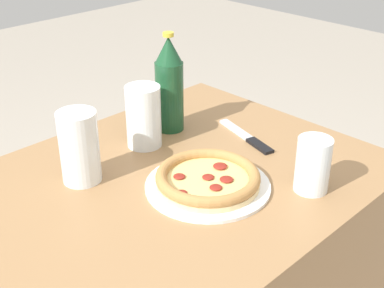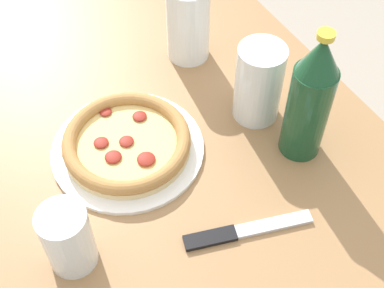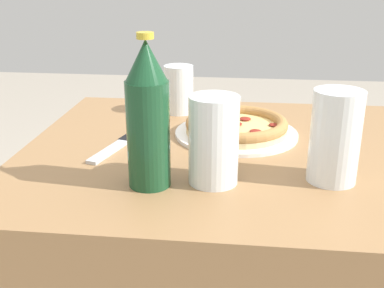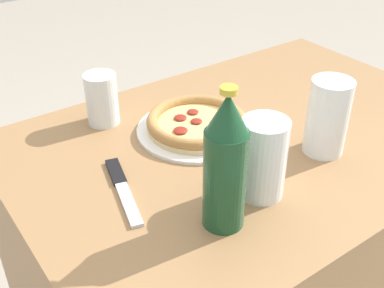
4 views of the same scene
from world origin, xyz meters
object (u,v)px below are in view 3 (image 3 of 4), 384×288
object	(u,v)px
pizza_veggie	(236,127)
knife	(121,143)
glass_iced_tea	(335,142)
beer_bottle	(148,117)
glass_mango_juice	(214,145)
glass_cola	(179,90)

from	to	relation	value
pizza_veggie	knife	world-z (taller)	pizza_veggie
glass_iced_tea	beer_bottle	xyz separation A→B (m)	(0.31, 0.05, 0.05)
pizza_veggie	glass_mango_juice	bearing A→B (deg)	82.29
glass_iced_tea	beer_bottle	world-z (taller)	beer_bottle
glass_mango_juice	glass_cola	distance (m)	0.42
glass_mango_juice	beer_bottle	xyz separation A→B (m)	(0.10, 0.02, 0.05)
pizza_veggie	glass_cola	bearing A→B (deg)	-46.70
pizza_veggie	glass_cola	size ratio (longest dim) A/B	2.25
glass_cola	beer_bottle	distance (m)	0.43
glass_mango_juice	glass_cola	xyz separation A→B (m)	(0.11, -0.40, -0.01)
glass_iced_tea	glass_cola	bearing A→B (deg)	-49.55
glass_cola	knife	distance (m)	0.26
glass_mango_juice	glass_iced_tea	world-z (taller)	glass_iced_tea
glass_cola	glass_iced_tea	world-z (taller)	glass_iced_tea
pizza_veggie	beer_bottle	bearing A→B (deg)	62.53
glass_cola	knife	bearing A→B (deg)	70.40
glass_mango_juice	beer_bottle	size ratio (longest dim) A/B	0.60
glass_mango_juice	glass_iced_tea	size ratio (longest dim) A/B	0.95
beer_bottle	knife	bearing A→B (deg)	-61.76
beer_bottle	glass_mango_juice	bearing A→B (deg)	-167.93
glass_iced_tea	beer_bottle	bearing A→B (deg)	9.58
pizza_veggie	knife	bearing A→B (deg)	20.27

